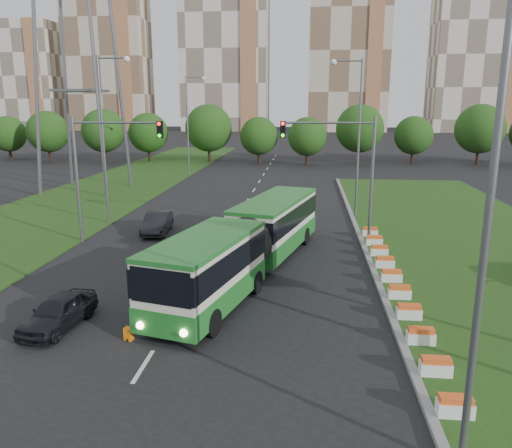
# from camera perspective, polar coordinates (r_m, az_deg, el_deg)

# --- Properties ---
(ground) EXTENTS (360.00, 360.00, 0.00)m
(ground) POSITION_cam_1_polar(r_m,az_deg,el_deg) (22.77, -0.66, -8.91)
(ground) COLOR black
(ground) RESTS_ON ground
(grass_median) EXTENTS (14.00, 60.00, 0.15)m
(grass_median) POSITION_cam_1_polar(r_m,az_deg,el_deg) (31.98, 24.97, -3.41)
(grass_median) COLOR #244614
(grass_median) RESTS_ON ground
(median_kerb) EXTENTS (0.30, 60.00, 0.18)m
(median_kerb) POSITION_cam_1_polar(r_m,az_deg,el_deg) (30.39, 12.50, -3.25)
(median_kerb) COLOR gray
(median_kerb) RESTS_ON ground
(left_verge) EXTENTS (12.00, 110.00, 0.10)m
(left_verge) POSITION_cam_1_polar(r_m,az_deg,el_deg) (50.97, -17.91, 3.11)
(left_verge) COLOR #244614
(left_verge) RESTS_ON ground
(lane_markings) EXTENTS (0.20, 100.00, 0.01)m
(lane_markings) POSITION_cam_1_polar(r_m,az_deg,el_deg) (42.17, -1.68, 1.63)
(lane_markings) COLOR silver
(lane_markings) RESTS_ON ground
(flower_planters) EXTENTS (1.10, 20.30, 0.60)m
(flower_planters) POSITION_cam_1_polar(r_m,az_deg,el_deg) (24.64, 15.64, -6.54)
(flower_planters) COLOR white
(flower_planters) RESTS_ON grass_median
(traffic_mast_median) EXTENTS (5.76, 0.32, 8.00)m
(traffic_mast_median) POSITION_cam_1_polar(r_m,az_deg,el_deg) (31.18, 10.24, 7.16)
(traffic_mast_median) COLOR slate
(traffic_mast_median) RESTS_ON ground
(traffic_mast_left) EXTENTS (5.76, 0.32, 8.00)m
(traffic_mast_left) POSITION_cam_1_polar(r_m,az_deg,el_deg) (32.69, -17.36, 7.05)
(traffic_mast_left) COLOR slate
(traffic_mast_left) RESTS_ON ground
(street_lamps) EXTENTS (36.00, 60.00, 12.00)m
(street_lamps) POSITION_cam_1_polar(r_m,az_deg,el_deg) (31.49, -4.12, 8.59)
(street_lamps) COLOR slate
(street_lamps) RESTS_ON ground
(tree_line) EXTENTS (120.00, 8.00, 9.00)m
(tree_line) POSITION_cam_1_polar(r_m,az_deg,el_deg) (76.41, 11.67, 10.11)
(tree_line) COLOR #1D4713
(tree_line) RESTS_ON ground
(apartment_tower_west) EXTENTS (26.00, 15.00, 48.00)m
(apartment_tower_west) POSITION_cam_1_polar(r_m,az_deg,el_deg) (184.35, -16.49, 17.76)
(apartment_tower_west) COLOR beige
(apartment_tower_west) RESTS_ON ground
(apartment_tower_cwest) EXTENTS (28.00, 15.00, 52.00)m
(apartment_tower_cwest) POSITION_cam_1_polar(r_m,az_deg,el_deg) (173.95, -3.51, 19.21)
(apartment_tower_cwest) COLOR silver
(apartment_tower_cwest) RESTS_ON ground
(apartment_tower_ceast) EXTENTS (25.00, 15.00, 50.00)m
(apartment_tower_ceast) POSITION_cam_1_polar(r_m,az_deg,el_deg) (172.15, 10.52, 18.75)
(apartment_tower_ceast) COLOR beige
(apartment_tower_ceast) RESTS_ON ground
(apartment_tower_east) EXTENTS (27.00, 15.00, 47.00)m
(apartment_tower_east) POSITION_cam_1_polar(r_m,az_deg,el_deg) (179.44, 23.93, 17.16)
(apartment_tower_east) COLOR silver
(apartment_tower_east) RESTS_ON ground
(midrise_west) EXTENTS (22.00, 14.00, 36.00)m
(midrise_west) POSITION_cam_1_polar(r_m,az_deg,el_deg) (196.92, -24.77, 15.04)
(midrise_west) COLOR silver
(midrise_west) RESTS_ON ground
(articulated_bus) EXTENTS (2.73, 17.49, 2.88)m
(articulated_bus) POSITION_cam_1_polar(r_m,az_deg,el_deg) (25.81, -1.21, -2.05)
(articulated_bus) COLOR silver
(articulated_bus) RESTS_ON ground
(car_left_near) EXTENTS (2.05, 4.07, 1.33)m
(car_left_near) POSITION_cam_1_polar(r_m,az_deg,el_deg) (21.60, -21.67, -9.30)
(car_left_near) COLOR black
(car_left_near) RESTS_ON ground
(car_left_far) EXTENTS (1.90, 4.47, 1.44)m
(car_left_far) POSITION_cam_1_polar(r_m,az_deg,el_deg) (35.08, -11.22, 0.12)
(car_left_far) COLOR black
(car_left_far) RESTS_ON ground
(pedestrian) EXTENTS (0.54, 0.66, 1.55)m
(pedestrian) POSITION_cam_1_polar(r_m,az_deg,el_deg) (20.38, -11.20, -9.60)
(pedestrian) COLOR gray
(pedestrian) RESTS_ON ground
(shopping_trolley) EXTENTS (0.30, 0.31, 0.51)m
(shopping_trolley) POSITION_cam_1_polar(r_m,az_deg,el_deg) (19.86, -14.36, -12.07)
(shopping_trolley) COLOR orange
(shopping_trolley) RESTS_ON ground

